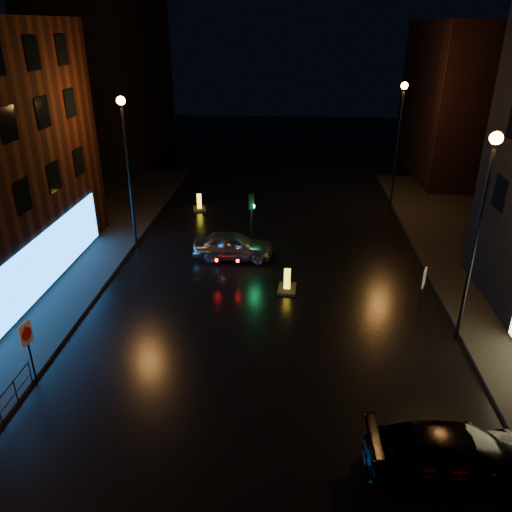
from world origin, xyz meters
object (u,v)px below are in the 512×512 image
object	(u,v)px
dark_sedan	(458,456)
road_sign_left	(27,339)
silver_hatchback	(233,245)
bollard_near	(287,285)
bollard_far	(199,206)
road_sign_right	(424,282)
traffic_signal	(252,244)

from	to	relation	value
dark_sedan	road_sign_left	bearing A→B (deg)	75.80
silver_hatchback	bollard_near	bearing A→B (deg)	-138.89
bollard_far	road_sign_right	size ratio (longest dim) A/B	0.61
traffic_signal	road_sign_right	xyz separation A→B (m)	(7.83, -6.42, 1.27)
traffic_signal	bollard_far	xyz separation A→B (m)	(-4.20, 6.79, -0.26)
road_sign_right	traffic_signal	bearing A→B (deg)	-16.88
silver_hatchback	road_sign_right	bearing A→B (deg)	-122.21
traffic_signal	bollard_far	bearing A→B (deg)	121.71
silver_hatchback	road_sign_right	xyz separation A→B (m)	(8.76, -5.56, 1.04)
bollard_near	road_sign_right	bearing A→B (deg)	-16.57
silver_hatchback	bollard_near	distance (m)	4.61
road_sign_right	silver_hatchback	bearing A→B (deg)	-9.94
bollard_far	road_sign_left	world-z (taller)	road_sign_left
bollard_far	dark_sedan	bearing A→B (deg)	-76.75
road_sign_left	silver_hatchback	bearing A→B (deg)	71.57
bollard_far	road_sign_right	bearing A→B (deg)	-61.81
road_sign_left	traffic_signal	bearing A→B (deg)	69.77
bollard_near	road_sign_left	bearing A→B (deg)	-135.71
traffic_signal	bollard_far	distance (m)	7.99
road_sign_right	dark_sedan	bearing A→B (deg)	107.02
bollard_near	road_sign_left	size ratio (longest dim) A/B	0.53
traffic_signal	road_sign_right	size ratio (longest dim) A/B	1.46
silver_hatchback	road_sign_left	world-z (taller)	road_sign_left
dark_sedan	road_sign_left	size ratio (longest dim) A/B	2.05
road_sign_left	bollard_far	bearing A→B (deg)	91.51
silver_hatchback	bollard_far	world-z (taller)	silver_hatchback
dark_sedan	road_sign_left	distance (m)	14.08
silver_hatchback	road_sign_right	world-z (taller)	road_sign_right
traffic_signal	silver_hatchback	xyz separation A→B (m)	(-0.93, -0.86, 0.23)
bollard_near	road_sign_right	size ratio (longest dim) A/B	0.56
traffic_signal	bollard_near	size ratio (longest dim) A/B	2.61
bollard_near	road_sign_right	xyz separation A→B (m)	(5.76, -2.10, 1.53)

